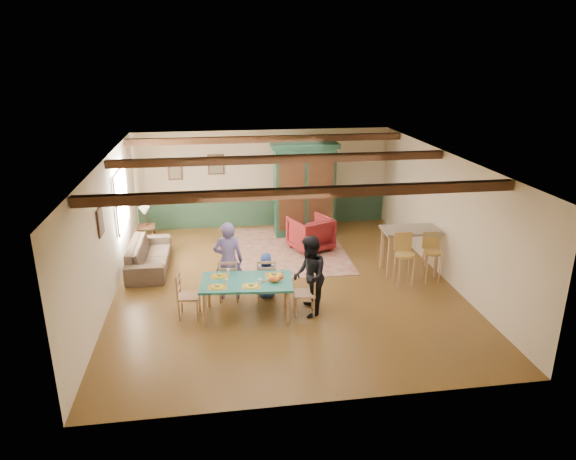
{
  "coord_description": "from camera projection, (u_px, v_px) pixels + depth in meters",
  "views": [
    {
      "loc": [
        -1.39,
        -9.91,
        4.67
      ],
      "look_at": [
        0.11,
        0.15,
        1.15
      ],
      "focal_mm": 32.0,
      "sensor_mm": 36.0,
      "label": 1
    }
  ],
  "objects": [
    {
      "name": "floor",
      "position": [
        284.0,
        283.0,
        10.98
      ],
      "size": [
        8.0,
        8.0,
        0.0
      ],
      "primitive_type": "plane",
      "color": "#543617",
      "rests_on": "ground"
    },
    {
      "name": "wall_back",
      "position": [
        264.0,
        179.0,
        14.28
      ],
      "size": [
        7.0,
        0.02,
        2.7
      ],
      "primitive_type": "cube",
      "color": "beige",
      "rests_on": "floor"
    },
    {
      "name": "wall_left",
      "position": [
        107.0,
        232.0,
        10.05
      ],
      "size": [
        0.02,
        8.0,
        2.7
      ],
      "primitive_type": "cube",
      "color": "beige",
      "rests_on": "floor"
    },
    {
      "name": "wall_right",
      "position": [
        445.0,
        216.0,
        11.03
      ],
      "size": [
        0.02,
        8.0,
        2.7
      ],
      "primitive_type": "cube",
      "color": "beige",
      "rests_on": "floor"
    },
    {
      "name": "ceiling",
      "position": [
        284.0,
        158.0,
        10.1
      ],
      "size": [
        7.0,
        8.0,
        0.02
      ],
      "primitive_type": "cube",
      "color": "white",
      "rests_on": "wall_back"
    },
    {
      "name": "wainscot_back",
      "position": [
        264.0,
        210.0,
        14.56
      ],
      "size": [
        6.95,
        0.03,
        0.9
      ],
      "primitive_type": "cube",
      "color": "#1F3A29",
      "rests_on": "floor"
    },
    {
      "name": "ceiling_beam_front",
      "position": [
        304.0,
        193.0,
        7.98
      ],
      "size": [
        6.95,
        0.16,
        0.16
      ],
      "primitive_type": "cube",
      "color": "#321B0D",
      "rests_on": "ceiling"
    },
    {
      "name": "ceiling_beam_mid",
      "position": [
        281.0,
        159.0,
        10.5
      ],
      "size": [
        6.95,
        0.16,
        0.16
      ],
      "primitive_type": "cube",
      "color": "#321B0D",
      "rests_on": "ceiling"
    },
    {
      "name": "ceiling_beam_back",
      "position": [
        267.0,
        139.0,
        12.93
      ],
      "size": [
        6.95,
        0.16,
        0.16
      ],
      "primitive_type": "cube",
      "color": "#321B0D",
      "rests_on": "ceiling"
    },
    {
      "name": "window_left",
      "position": [
        121.0,
        199.0,
        11.58
      ],
      "size": [
        0.06,
        1.6,
        1.3
      ],
      "primitive_type": null,
      "color": "white",
      "rests_on": "wall_left"
    },
    {
      "name": "picture_left_wall",
      "position": [
        101.0,
        222.0,
        9.37
      ],
      "size": [
        0.04,
        0.42,
        0.52
      ],
      "primitive_type": null,
      "color": "gray",
      "rests_on": "wall_left"
    },
    {
      "name": "picture_back_a",
      "position": [
        216.0,
        164.0,
        13.92
      ],
      "size": [
        0.45,
        0.04,
        0.55
      ],
      "primitive_type": null,
      "color": "gray",
      "rests_on": "wall_back"
    },
    {
      "name": "picture_back_b",
      "position": [
        175.0,
        171.0,
        13.82
      ],
      "size": [
        0.38,
        0.04,
        0.48
      ],
      "primitive_type": null,
      "color": "gray",
      "rests_on": "wall_back"
    },
    {
      "name": "dining_table",
      "position": [
        247.0,
        298.0,
        9.54
      ],
      "size": [
        1.76,
        1.09,
        0.7
      ],
      "primitive_type": null,
      "rotation": [
        0.0,
        0.0,
        -0.1
      ],
      "color": "#226E60",
      "rests_on": "floor"
    },
    {
      "name": "dining_chair_far_left",
      "position": [
        229.0,
        279.0,
        10.12
      ],
      "size": [
        0.43,
        0.44,
        0.88
      ],
      "primitive_type": null,
      "rotation": [
        0.0,
        0.0,
        3.05
      ],
      "color": "#AD7B56",
      "rests_on": "floor"
    },
    {
      "name": "dining_chair_far_right",
      "position": [
        266.0,
        278.0,
        10.16
      ],
      "size": [
        0.43,
        0.44,
        0.88
      ],
      "primitive_type": null,
      "rotation": [
        0.0,
        0.0,
        3.05
      ],
      "color": "#AD7B56",
      "rests_on": "floor"
    },
    {
      "name": "dining_chair_end_left",
      "position": [
        189.0,
        295.0,
        9.46
      ],
      "size": [
        0.44,
        0.43,
        0.88
      ],
      "primitive_type": null,
      "rotation": [
        0.0,
        0.0,
        1.48
      ],
      "color": "#AD7B56",
      "rests_on": "floor"
    },
    {
      "name": "dining_chair_end_right",
      "position": [
        304.0,
        292.0,
        9.56
      ],
      "size": [
        0.44,
        0.43,
        0.88
      ],
      "primitive_type": null,
      "rotation": [
        0.0,
        0.0,
        -1.67
      ],
      "color": "#AD7B56",
      "rests_on": "floor"
    },
    {
      "name": "person_man",
      "position": [
        228.0,
        261.0,
        10.08
      ],
      "size": [
        0.62,
        0.44,
        1.6
      ],
      "primitive_type": "imported",
      "rotation": [
        0.0,
        0.0,
        3.05
      ],
      "color": "slate",
      "rests_on": "floor"
    },
    {
      "name": "person_woman",
      "position": [
        309.0,
        276.0,
        9.46
      ],
      "size": [
        0.65,
        0.8,
        1.53
      ],
      "primitive_type": "imported",
      "rotation": [
        0.0,
        0.0,
        -1.67
      ],
      "color": "black",
      "rests_on": "floor"
    },
    {
      "name": "person_child",
      "position": [
        266.0,
        276.0,
        10.22
      ],
      "size": [
        0.48,
        0.34,
        0.93
      ],
      "primitive_type": "imported",
      "rotation": [
        0.0,
        0.0,
        3.05
      ],
      "color": "#264498",
      "rests_on": "floor"
    },
    {
      "name": "cat",
      "position": [
        274.0,
        278.0,
        9.34
      ],
      "size": [
        0.35,
        0.16,
        0.17
      ],
      "primitive_type": null,
      "rotation": [
        0.0,
        0.0,
        -0.1
      ],
      "color": "orange",
      "rests_on": "dining_table"
    },
    {
      "name": "place_setting_near_left",
      "position": [
        217.0,
        284.0,
        9.16
      ],
      "size": [
        0.4,
        0.31,
        0.11
      ],
      "primitive_type": null,
      "rotation": [
        0.0,
        0.0,
        -0.1
      ],
      "color": "gold",
      "rests_on": "dining_table"
    },
    {
      "name": "place_setting_near_center",
      "position": [
        251.0,
        284.0,
        9.19
      ],
      "size": [
        0.4,
        0.31,
        0.11
      ],
      "primitive_type": null,
      "rotation": [
        0.0,
        0.0,
        -0.1
      ],
      "color": "gold",
      "rests_on": "dining_table"
    },
    {
      "name": "place_setting_far_left",
      "position": [
        219.0,
        274.0,
        9.6
      ],
      "size": [
        0.4,
        0.31,
        0.11
      ],
      "primitive_type": null,
      "rotation": [
        0.0,
        0.0,
        -0.1
      ],
      "color": "gold",
      "rests_on": "dining_table"
    },
    {
      "name": "place_setting_far_right",
      "position": [
        274.0,
        273.0,
        9.65
      ],
      "size": [
        0.4,
        0.31,
        0.11
      ],
      "primitive_type": null,
      "rotation": [
        0.0,
        0.0,
        -0.1
      ],
      "color": "gold",
      "rests_on": "dining_table"
    },
    {
      "name": "area_rug",
      "position": [
        284.0,
        249.0,
        12.85
      ],
      "size": [
        3.04,
        3.59,
        0.01
      ],
      "primitive_type": "cube",
      "rotation": [
        0.0,
        0.0,
        -0.02
      ],
      "color": "tan",
      "rests_on": "floor"
    },
    {
      "name": "armoire",
      "position": [
        304.0,
        190.0,
        13.61
      ],
      "size": [
        1.75,
        0.71,
        2.47
      ],
      "primitive_type": "cube",
      "rotation": [
        0.0,
        0.0,
        -0.0
      ],
      "color": "#153524",
      "rests_on": "floor"
    },
    {
      "name": "armchair",
      "position": [
        311.0,
        234.0,
        12.72
      ],
      "size": [
        1.19,
        1.21,
        0.85
      ],
      "primitive_type": "imported",
      "rotation": [
        0.0,
        0.0,
        -2.76
      ],
      "color": "#501015",
      "rests_on": "floor"
    },
    {
      "name": "sofa",
      "position": [
        149.0,
        255.0,
        11.67
      ],
      "size": [
        0.85,
        2.14,
        0.62
      ],
      "primitive_type": "imported",
      "rotation": [
        0.0,
        0.0,
        1.56
      ],
      "color": "#43362A",
      "rests_on": "floor"
    },
    {
      "name": "end_table",
      "position": [
        147.0,
        236.0,
        13.03
      ],
      "size": [
        0.46,
        0.46,
        0.54
      ],
      "primitive_type": null,
      "rotation": [
        0.0,
        0.0,
        0.05
      ],
      "color": "#321B0D",
      "rests_on": "floor"
    },
    {
      "name": "table_lamp",
      "position": [
        145.0,
        216.0,
        12.86
      ],
      "size": [
        0.29,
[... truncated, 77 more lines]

